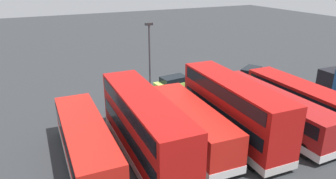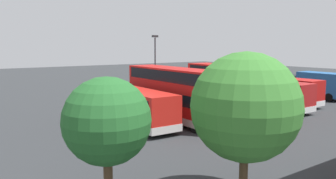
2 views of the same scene
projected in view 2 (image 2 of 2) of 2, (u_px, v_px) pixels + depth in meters
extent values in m
plane|color=#2D3033|center=(159.00, 100.00, 40.86)|extent=(140.00, 140.00, 0.00)
cube|color=#B71411|center=(275.00, 89.00, 38.25)|extent=(2.66, 10.55, 2.60)
cube|color=silver|center=(274.00, 98.00, 38.39)|extent=(2.70, 10.59, 0.55)
cube|color=black|center=(275.00, 83.00, 38.18)|extent=(2.71, 9.75, 0.90)
cube|color=black|center=(239.00, 79.00, 42.46)|extent=(2.25, 0.08, 1.10)
cylinder|color=black|center=(241.00, 95.00, 40.87)|extent=(0.31, 1.10, 1.10)
cylinder|color=black|center=(254.00, 94.00, 42.16)|extent=(0.31, 1.10, 1.10)
cylinder|color=black|center=(299.00, 104.00, 34.63)|extent=(0.31, 1.10, 1.10)
cylinder|color=black|center=(311.00, 102.00, 35.92)|extent=(0.31, 1.10, 1.10)
cube|color=#A51919|center=(257.00, 92.00, 35.77)|extent=(2.61, 11.96, 2.60)
cube|color=silver|center=(256.00, 101.00, 35.90)|extent=(2.65, 12.00, 0.55)
cube|color=black|center=(257.00, 86.00, 35.69)|extent=(2.66, 11.16, 0.90)
cube|color=black|center=(217.00, 81.00, 40.53)|extent=(2.25, 0.07, 1.10)
cylinder|color=black|center=(218.00, 98.00, 38.95)|extent=(0.31, 1.10, 1.10)
cylinder|color=black|center=(232.00, 96.00, 40.25)|extent=(0.31, 1.10, 1.10)
cylinder|color=black|center=(287.00, 110.00, 31.58)|extent=(0.31, 1.10, 1.10)
cylinder|color=black|center=(302.00, 107.00, 32.88)|extent=(0.31, 1.10, 1.10)
cube|color=#B71411|center=(232.00, 87.00, 33.28)|extent=(3.10, 11.08, 4.20)
cube|color=silver|center=(231.00, 105.00, 33.51)|extent=(3.14, 11.12, 0.55)
cube|color=black|center=(232.00, 89.00, 33.30)|extent=(3.12, 10.29, 0.90)
cube|color=black|center=(232.00, 71.00, 33.08)|extent=(3.12, 10.29, 0.90)
cube|color=black|center=(197.00, 84.00, 37.88)|extent=(2.25, 0.17, 1.10)
cylinder|color=black|center=(197.00, 101.00, 36.31)|extent=(0.35, 1.11, 1.10)
cylinder|color=black|center=(213.00, 100.00, 37.52)|extent=(0.35, 1.11, 1.10)
cylinder|color=black|center=(255.00, 114.00, 29.52)|extent=(0.35, 1.11, 1.10)
cylinder|color=black|center=(272.00, 112.00, 30.73)|extent=(0.35, 1.11, 1.10)
cube|color=red|center=(203.00, 97.00, 31.94)|extent=(3.13, 10.15, 2.60)
cube|color=silver|center=(203.00, 108.00, 32.07)|extent=(3.17, 10.19, 0.55)
cube|color=black|center=(203.00, 91.00, 31.86)|extent=(3.14, 9.35, 0.90)
cube|color=black|center=(174.00, 85.00, 36.07)|extent=(2.25, 0.19, 1.10)
cylinder|color=black|center=(172.00, 104.00, 34.50)|extent=(0.36, 1.12, 1.10)
cylinder|color=black|center=(190.00, 102.00, 35.70)|extent=(0.36, 1.12, 1.10)
cylinder|color=black|center=(219.00, 117.00, 28.47)|extent=(0.36, 1.12, 1.10)
cylinder|color=black|center=(239.00, 114.00, 29.67)|extent=(0.36, 1.12, 1.10)
cube|color=#B71411|center=(174.00, 93.00, 29.26)|extent=(2.93, 11.52, 4.20)
cube|color=silver|center=(174.00, 113.00, 29.50)|extent=(2.97, 11.57, 0.55)
cube|color=black|center=(174.00, 95.00, 29.29)|extent=(2.96, 10.73, 0.90)
cube|color=black|center=(174.00, 75.00, 29.07)|extent=(2.96, 10.73, 0.90)
cube|color=black|center=(141.00, 88.00, 34.02)|extent=(2.25, 0.14, 1.10)
cylinder|color=black|center=(138.00, 108.00, 32.44)|extent=(0.34, 1.11, 1.10)
cylinder|color=black|center=(158.00, 106.00, 33.69)|extent=(0.34, 1.11, 1.10)
cylinder|color=black|center=(195.00, 126.00, 25.33)|extent=(0.34, 1.11, 1.10)
cylinder|color=black|center=(218.00, 122.00, 26.58)|extent=(0.34, 1.11, 1.10)
cube|color=red|center=(131.00, 104.00, 28.07)|extent=(2.91, 10.75, 2.60)
cube|color=silver|center=(131.00, 117.00, 28.20)|extent=(2.95, 10.79, 0.55)
cube|color=black|center=(131.00, 97.00, 27.99)|extent=(2.94, 9.95, 0.90)
cube|color=black|center=(104.00, 90.00, 32.40)|extent=(2.25, 0.14, 1.10)
cylinder|color=black|center=(100.00, 111.00, 30.82)|extent=(0.34, 1.11, 1.10)
cylinder|color=black|center=(122.00, 109.00, 32.07)|extent=(0.34, 1.11, 1.10)
cylinder|color=black|center=(143.00, 129.00, 24.35)|extent=(0.34, 1.11, 1.10)
cylinder|color=black|center=(169.00, 125.00, 25.60)|extent=(0.34, 1.11, 1.10)
cube|color=#235999|center=(322.00, 84.00, 41.16)|extent=(2.77, 5.62, 2.80)
cube|color=black|center=(295.00, 84.00, 44.31)|extent=(2.59, 2.12, 2.20)
cylinder|color=black|center=(289.00, 92.00, 43.83)|extent=(0.33, 1.01, 1.00)
cylinder|color=black|center=(300.00, 91.00, 45.06)|extent=(0.33, 1.01, 1.00)
cylinder|color=black|center=(329.00, 98.00, 39.26)|extent=(0.33, 1.01, 1.00)
cube|color=#A5D14C|center=(171.00, 93.00, 43.12)|extent=(4.63, 2.28, 0.70)
cube|color=black|center=(170.00, 88.00, 42.91)|extent=(2.84, 1.92, 0.55)
cylinder|color=black|center=(176.00, 92.00, 44.82)|extent=(0.66, 0.29, 0.64)
cylinder|color=black|center=(185.00, 94.00, 43.65)|extent=(0.66, 0.29, 0.64)
cylinder|color=black|center=(157.00, 95.00, 42.65)|extent=(0.66, 0.29, 0.64)
cylinder|color=black|center=(166.00, 96.00, 41.48)|extent=(0.66, 0.29, 0.64)
cube|color=black|center=(229.00, 88.00, 47.56)|extent=(4.85, 3.88, 0.70)
cube|color=black|center=(230.00, 84.00, 47.66)|extent=(3.20, 2.81, 0.55)
cylinder|color=black|center=(232.00, 92.00, 45.74)|extent=(0.66, 0.52, 0.64)
cylinder|color=black|center=(221.00, 91.00, 46.37)|extent=(0.66, 0.52, 0.64)
cylinder|color=black|center=(238.00, 89.00, 48.81)|extent=(0.66, 0.52, 0.64)
cylinder|color=black|center=(227.00, 88.00, 49.44)|extent=(0.66, 0.52, 0.64)
cylinder|color=#38383D|center=(155.00, 70.00, 39.06)|extent=(0.16, 0.16, 7.32)
cube|color=#262628|center=(155.00, 36.00, 38.57)|extent=(0.70, 0.30, 0.24)
sphere|color=#236028|center=(107.00, 121.00, 13.12)|extent=(3.45, 3.45, 3.45)
cylinder|color=#4C3823|center=(243.00, 173.00, 14.26)|extent=(0.36, 0.36, 2.40)
sphere|color=#387A2D|center=(245.00, 107.00, 13.90)|extent=(4.52, 4.52, 4.52)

